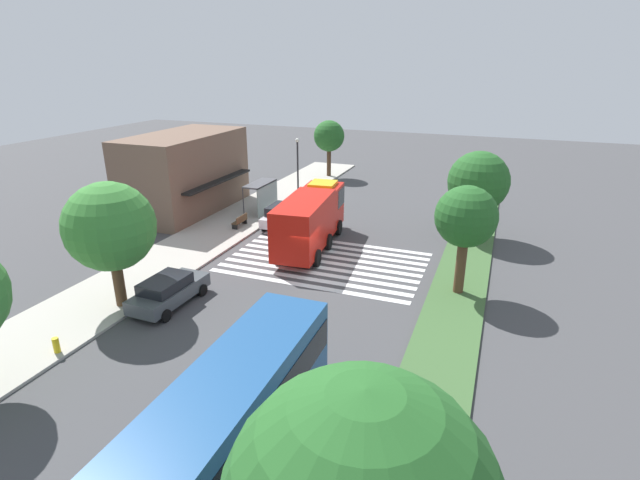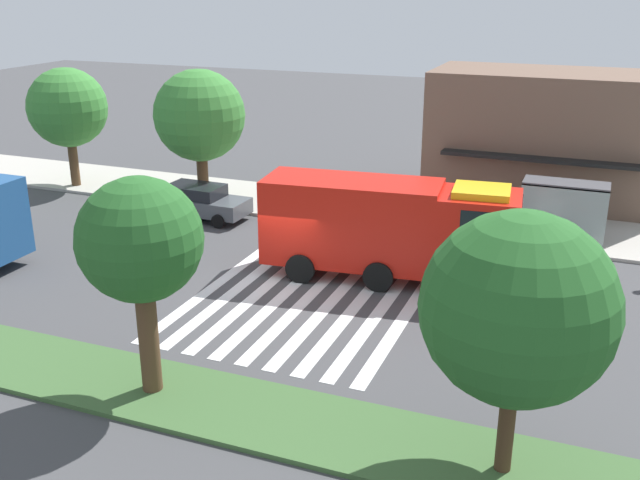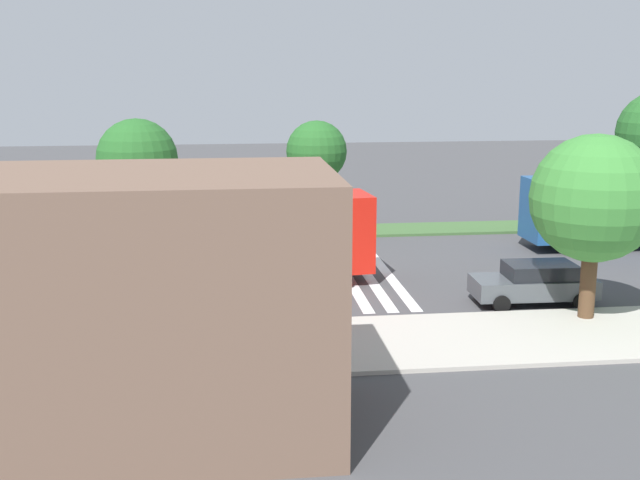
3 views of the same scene
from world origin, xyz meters
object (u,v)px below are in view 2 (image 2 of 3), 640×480
Objects in this scene: fire_truck at (397,225)px; sidewalk_tree_far_west at (68,108)px; fire_hydrant at (123,187)px; median_tree_west at (140,242)px; sidewalk_tree_west at (199,116)px; median_tree_center at (518,309)px; bus_stop_shelter at (564,200)px; parked_car_west at (199,201)px; bench_near_shelter at (467,219)px; parked_car_mid at (495,236)px.

sidewalk_tree_far_west is (-19.58, 5.97, 2.17)m from fire_truck.
median_tree_west is at bearing -51.92° from fire_hydrant.
sidewalk_tree_far_west is 7.90m from sidewalk_tree_west.
median_tree_center reaches higher than fire_truck.
median_tree_center is (0.04, -16.66, 2.27)m from bus_stop_shelter.
median_tree_west reaches higher than parked_car_west.
sidewalk_tree_far_west is 0.96× the size of sidewalk_tree_west.
sidewalk_tree_west is at bearing 116.88° from parked_car_west.
fire_hydrant is (3.39, -0.50, -3.81)m from sidewalk_tree_far_west.
parked_car_west is 4.32m from sidewalk_tree_west.
bus_stop_shelter is (5.46, 6.44, -0.24)m from fire_truck.
bench_near_shelter is 13.68m from sidewalk_tree_west.
sidewalk_tree_far_west reaches higher than fire_truck.
fire_truck is 1.56× the size of sidewalk_tree_far_west.
median_tree_center is (25.08, -16.19, -0.14)m from sidewalk_tree_far_west.
fire_truck is at bearing -27.09° from sidewalk_tree_west.
parked_car_mid is 0.71× the size of median_tree_center.
sidewalk_tree_far_west reaches higher than bus_stop_shelter.
median_tree_center reaches higher than median_tree_west.
fire_hydrant is at bearing -176.86° from bench_near_shelter.
sidewalk_tree_far_west is at bearing 134.09° from median_tree_west.
median_tree_west is (-3.90, -10.22, 2.27)m from fire_truck.
sidewalk_tree_west reaches higher than sidewalk_tree_far_west.
fire_truck is at bearing -102.74° from bench_near_shelter.
median_tree_center is (17.17, -16.19, -0.24)m from sidewalk_tree_west.
bench_near_shelter is 0.27× the size of median_tree_west.
bus_stop_shelter is at bearing 1.56° from sidewalk_tree_west.
fire_truck is 2.09× the size of parked_car_west.
fire_truck is 2.79× the size of bus_stop_shelter.
bench_near_shelter is at bearing 1.28° from sidewalk_tree_far_west.
sidewalk_tree_west reaches higher than bus_stop_shelter.
bus_stop_shelter is at bearing 1.07° from sidewalk_tree_far_west.
parked_car_mid is (13.74, -0.00, 0.04)m from parked_car_west.
sidewalk_tree_far_west is at bearing 180.00° from sidewalk_tree_west.
median_tree_center is (9.40, 0.00, -0.24)m from median_tree_west.
bus_stop_shelter is 2.19× the size of bench_near_shelter.
parked_car_mid reaches higher than parked_car_west.
fire_truck is 13.31m from sidewalk_tree_west.
fire_hydrant is at bearing 174.16° from parked_car_mid.
bus_stop_shelter is at bearing 60.67° from median_tree_west.
median_tree_center is at bearing -76.37° from bench_near_shelter.
fire_hydrant is (-21.65, -0.97, -1.40)m from bus_stop_shelter.
sidewalk_tree_far_west is 29.85m from median_tree_center.
parked_car_mid is 2.71× the size of bench_near_shelter.
parked_car_mid is at bearing 1.60° from parked_car_west.
sidewalk_tree_far_west is (-21.04, -0.47, 3.71)m from bench_near_shelter.
bus_stop_shelter is 19.27m from median_tree_west.
bench_near_shelter is (12.10, 2.67, -0.24)m from parked_car_west.
sidewalk_tree_west reaches higher than parked_car_west.
bus_stop_shelter reaches higher than parked_car_mid.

